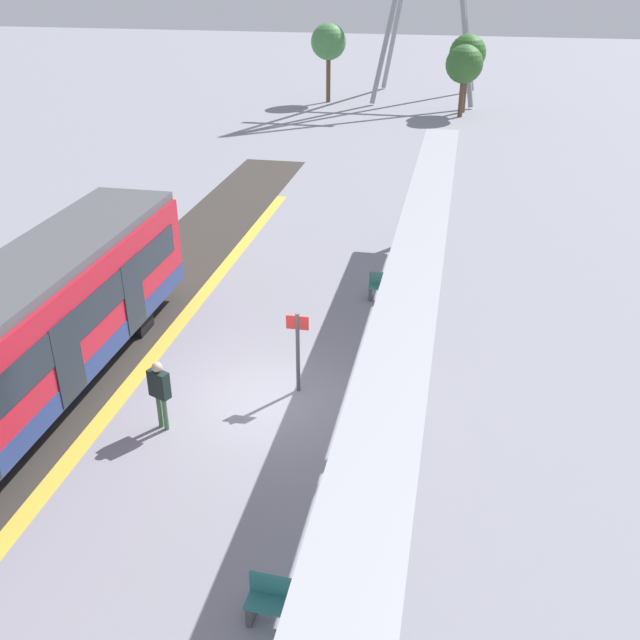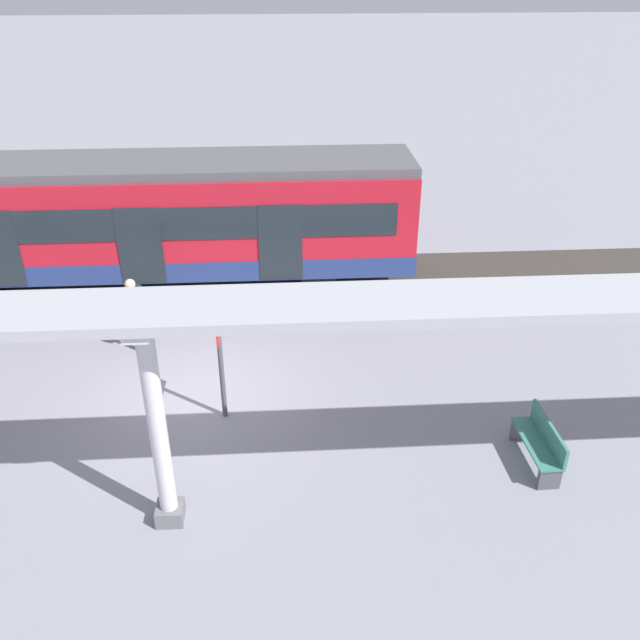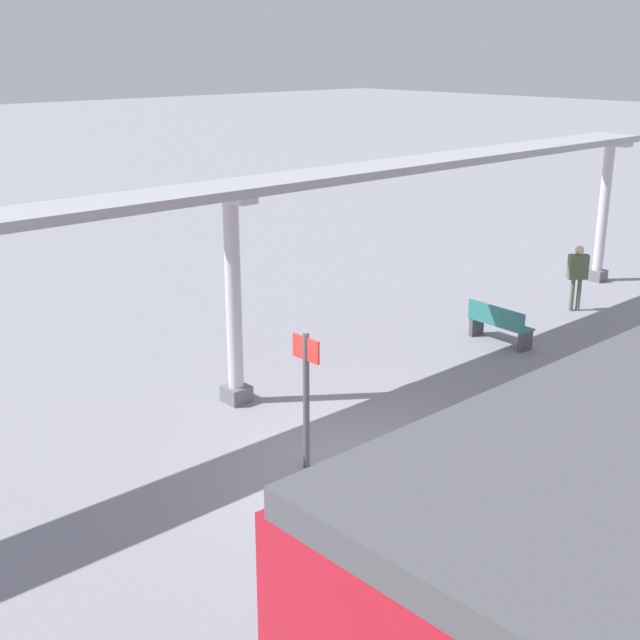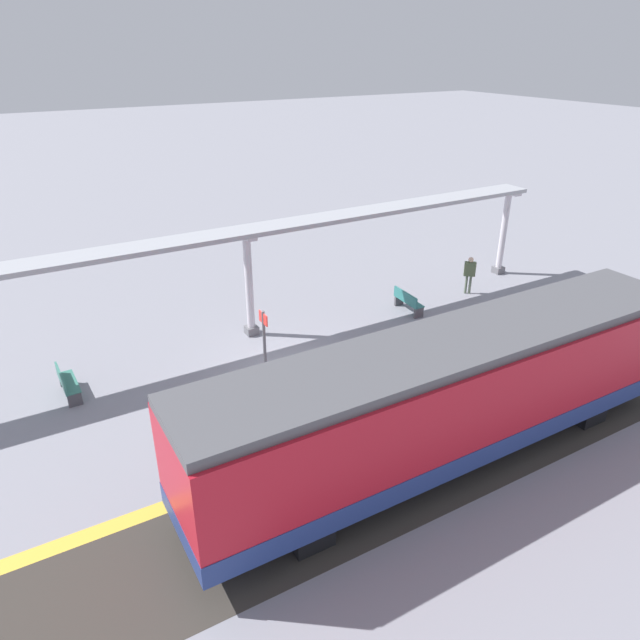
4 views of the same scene
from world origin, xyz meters
name	(u,v)px [view 4 (image 4 of 4)]	position (x,y,z in m)	size (l,w,h in m)	color
ground_plane	(292,377)	(0.00, 0.00, 0.00)	(176.00, 176.00, 0.00)	gray
tactile_edge_strip	(354,437)	(-3.65, 0.00, 0.00)	(0.44, 32.22, 0.01)	gold
trackbed	(394,477)	(-5.47, 0.00, 0.00)	(3.20, 44.22, 0.01)	#38332D
train_near_carriage	(453,396)	(-5.46, -1.67, 1.83)	(2.65, 14.01, 3.48)	red
canopy_pillar_nearest	(503,233)	(3.42, -12.56, 1.94)	(1.10, 0.44, 3.82)	slate
canopy_pillar_second	(249,285)	(3.42, -0.10, 1.94)	(1.10, 0.44, 3.82)	slate
canopy_beam	(241,232)	(3.42, 0.09, 3.90)	(1.20, 26.09, 0.16)	#A8AAB2
bench_near_end	(67,383)	(2.41, 6.39, 0.44)	(1.51, 0.49, 0.86)	#387A6C
bench_mid_platform	(407,301)	(2.13, -6.26, 0.44)	(1.52, 0.51, 0.86)	#2A726F
platform_info_sign	(264,336)	(0.67, 0.62, 1.33)	(0.56, 0.10, 2.20)	#4C4C51
passenger_waiting_near_edge	(370,363)	(-2.07, -1.55, 1.11)	(0.56, 0.41, 1.77)	#446B48
passenger_by_the_benches	(470,271)	(2.31, -9.63, 1.02)	(0.46, 0.50, 1.63)	#556450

